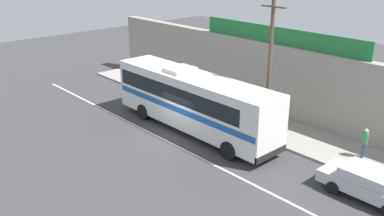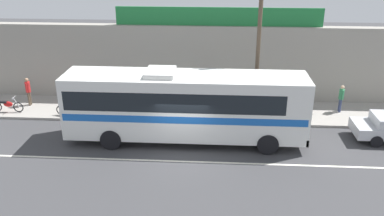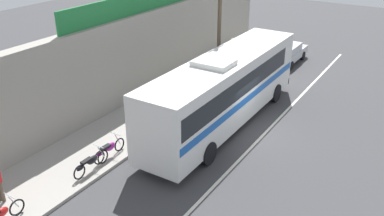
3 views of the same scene
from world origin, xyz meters
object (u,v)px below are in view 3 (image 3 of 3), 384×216
utility_pole (219,20)px  motorcycle_orange (91,162)px  pedestrian_near_shop (232,48)px  motorcycle_red (109,149)px  parked_car (286,53)px  intercity_bus (224,87)px

utility_pole → motorcycle_orange: bearing=179.2°
pedestrian_near_shop → motorcycle_red: bearing=-174.2°
parked_car → pedestrian_near_shop: pedestrian_near_shop is taller
parked_car → motorcycle_orange: 17.73m
motorcycle_red → utility_pole: bearing=-1.4°
intercity_bus → utility_pole: bearing=32.4°
parked_car → intercity_bus: bearing=-176.1°
motorcycle_orange → motorcycle_red: 1.19m
intercity_bus → utility_pole: 5.01m
intercity_bus → parked_car: bearing=3.9°
motorcycle_orange → motorcycle_red: size_ratio=1.03×
parked_car → motorcycle_orange: (-17.64, 1.78, -0.17)m
intercity_bus → utility_pole: size_ratio=1.48×
intercity_bus → motorcycle_red: bearing=154.7°
parked_car → utility_pole: bearing=167.1°
intercity_bus → parked_car: 11.02m
intercity_bus → motorcycle_orange: intercity_bus is taller
motorcycle_orange → pedestrian_near_shop: 15.78m
intercity_bus → motorcycle_orange: 7.34m
utility_pole → motorcycle_red: utility_pole is taller
intercity_bus → pedestrian_near_shop: size_ratio=7.29×
parked_car → motorcycle_red: parked_car is taller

